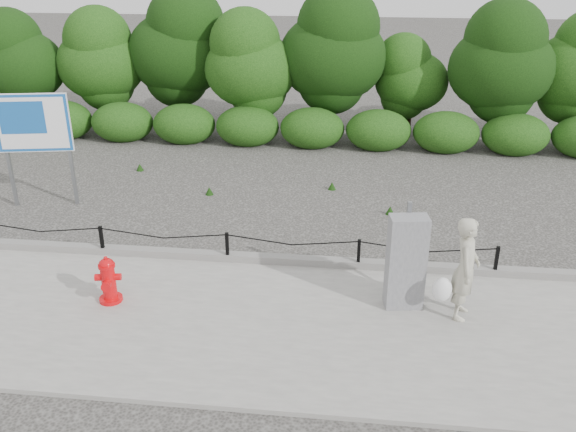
% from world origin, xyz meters
% --- Properties ---
extents(ground, '(90.00, 90.00, 0.00)m').
position_xyz_m(ground, '(0.00, 0.00, 0.00)').
color(ground, '#2D2B28').
rests_on(ground, ground).
extents(sidewalk, '(14.00, 4.00, 0.08)m').
position_xyz_m(sidewalk, '(0.00, -2.00, 0.04)').
color(sidewalk, gray).
rests_on(sidewalk, ground).
extents(curb, '(14.00, 0.22, 0.14)m').
position_xyz_m(curb, '(0.00, 0.05, 0.15)').
color(curb, slate).
rests_on(curb, sidewalk).
extents(chain_barrier, '(10.06, 0.06, 0.60)m').
position_xyz_m(chain_barrier, '(0.00, 0.00, 0.46)').
color(chain_barrier, black).
rests_on(chain_barrier, sidewalk).
extents(treeline, '(20.16, 3.57, 4.52)m').
position_xyz_m(treeline, '(0.21, 8.95, 2.45)').
color(treeline, black).
rests_on(treeline, ground).
extents(fire_hydrant, '(0.46, 0.48, 0.84)m').
position_xyz_m(fire_hydrant, '(-1.69, -1.65, 0.48)').
color(fire_hydrant, red).
rests_on(fire_hydrant, sidewalk).
extents(pedestrian, '(0.78, 0.71, 1.74)m').
position_xyz_m(pedestrian, '(4.16, -1.41, 0.93)').
color(pedestrian, '#B4B09A').
rests_on(pedestrian, sidewalk).
extents(utility_cabinet, '(0.67, 0.49, 1.80)m').
position_xyz_m(utility_cabinet, '(3.26, -1.20, 0.90)').
color(utility_cabinet, gray).
rests_on(utility_cabinet, sidewalk).
extents(advertising_sign, '(1.65, 0.42, 2.67)m').
position_xyz_m(advertising_sign, '(-4.89, 2.40, 1.89)').
color(advertising_sign, slate).
rests_on(advertising_sign, ground).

